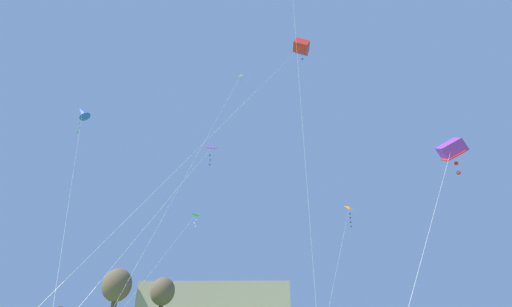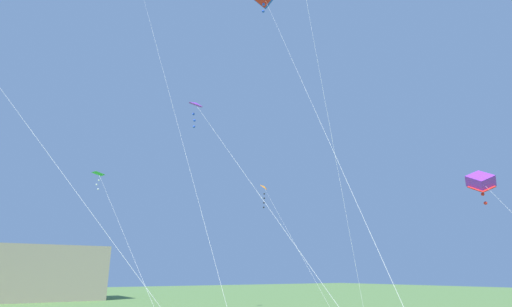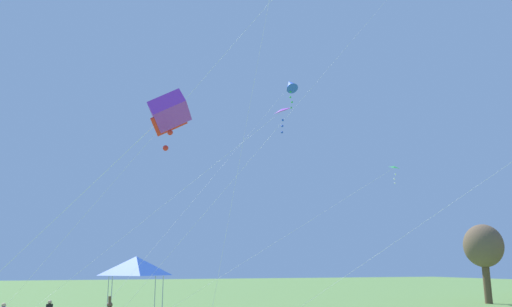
{
  "view_description": "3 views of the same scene",
  "coord_description": "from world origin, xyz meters",
  "px_view_note": "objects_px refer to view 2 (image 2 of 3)",
  "views": [
    {
      "loc": [
        5.03,
        -8.16,
        1.86
      ],
      "look_at": [
        4.57,
        13.08,
        11.92
      ],
      "focal_mm": 24.0,
      "sensor_mm": 36.0,
      "label": 1
    },
    {
      "loc": [
        -5.68,
        -5.28,
        3.61
      ],
      "look_at": [
        5.24,
        11.1,
        9.52
      ],
      "focal_mm": 28.0,
      "sensor_mm": 36.0,
      "label": 2
    },
    {
      "loc": [
        24.68,
        1.41,
        3.56
      ],
      "look_at": [
        2.03,
        9.61,
        8.97
      ],
      "focal_mm": 35.0,
      "sensor_mm": 36.0,
      "label": 3
    }
  ],
  "objects_px": {
    "kite_green_delta_1": "(99,176)",
    "kite_purple_delta_4": "(197,106)",
    "kite_orange_delta_5": "(265,189)",
    "kite_purple_box_7": "(481,182)"
  },
  "relations": [
    {
      "from": "kite_green_delta_1",
      "to": "kite_purple_delta_4",
      "type": "xyz_separation_m",
      "value": [
        2.35,
        -8.29,
        2.08
      ]
    },
    {
      "from": "kite_purple_delta_4",
      "to": "kite_orange_delta_5",
      "type": "relative_size",
      "value": 0.9
    },
    {
      "from": "kite_purple_delta_4",
      "to": "kite_orange_delta_5",
      "type": "xyz_separation_m",
      "value": [
        10.68,
        9.63,
        -1.18
      ]
    },
    {
      "from": "kite_green_delta_1",
      "to": "kite_purple_delta_4",
      "type": "bearing_deg",
      "value": -74.21
    },
    {
      "from": "kite_green_delta_1",
      "to": "kite_orange_delta_5",
      "type": "height_order",
      "value": "kite_orange_delta_5"
    },
    {
      "from": "kite_purple_delta_4",
      "to": "kite_orange_delta_5",
      "type": "distance_m",
      "value": 14.43
    },
    {
      "from": "kite_orange_delta_5",
      "to": "kite_purple_box_7",
      "type": "height_order",
      "value": "kite_orange_delta_5"
    },
    {
      "from": "kite_green_delta_1",
      "to": "kite_purple_box_7",
      "type": "relative_size",
      "value": 2.02
    },
    {
      "from": "kite_purple_delta_4",
      "to": "kite_orange_delta_5",
      "type": "height_order",
      "value": "kite_purple_delta_4"
    },
    {
      "from": "kite_green_delta_1",
      "to": "kite_purple_delta_4",
      "type": "distance_m",
      "value": 8.86
    }
  ]
}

